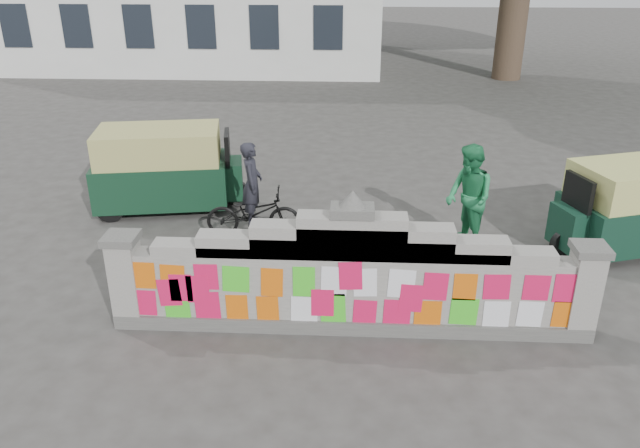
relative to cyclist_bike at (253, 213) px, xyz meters
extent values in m
plane|color=#383533|center=(1.75, -2.89, -0.44)|extent=(100.00, 100.00, 0.00)
cube|color=#4C4C49|center=(1.75, -2.89, -0.34)|extent=(6.40, 0.42, 0.20)
cube|color=gray|center=(1.75, -2.89, 0.16)|extent=(6.40, 0.32, 1.00)
cube|color=gray|center=(1.75, -2.89, 0.73)|extent=(5.20, 0.32, 0.14)
cube|color=gray|center=(1.75, -2.89, 0.80)|extent=(4.00, 0.32, 0.28)
cube|color=gray|center=(1.75, -2.89, 0.88)|extent=(2.60, 0.32, 0.44)
cube|color=gray|center=(1.75, -2.89, 0.95)|extent=(1.40, 0.32, 0.58)
cube|color=#4C4C49|center=(1.75, -2.89, 1.30)|extent=(0.55, 0.36, 0.12)
cone|color=#4C4C49|center=(1.75, -2.89, 1.46)|extent=(0.36, 0.36, 0.22)
cube|color=gray|center=(-1.27, -2.89, 0.18)|extent=(0.36, 0.40, 1.24)
cube|color=#4C4C49|center=(-1.27, -2.89, 0.84)|extent=(0.44, 0.44, 0.10)
cube|color=gray|center=(4.77, -2.89, 0.18)|extent=(0.36, 0.40, 1.24)
cube|color=#4C4C49|center=(4.77, -2.89, 0.84)|extent=(0.44, 0.44, 0.10)
imported|color=black|center=(0.00, 0.00, 0.00)|extent=(1.70, 0.67, 0.88)
imported|color=black|center=(0.00, 0.00, 0.31)|extent=(0.38, 0.56, 1.49)
imported|color=#23834C|center=(3.71, -0.25, 0.47)|extent=(0.95, 1.06, 1.82)
cube|color=#11331F|center=(-1.97, 1.21, 0.13)|extent=(2.69, 1.75, 0.83)
cube|color=tan|center=(-1.97, 1.21, 0.86)|extent=(2.47, 1.67, 0.62)
cube|color=#11331F|center=(-0.69, 1.43, 0.13)|extent=(0.63, 0.81, 0.73)
cube|color=black|center=(-0.69, 1.43, 0.76)|extent=(0.20, 0.73, 0.62)
cylinder|color=black|center=(-0.59, 1.45, -0.18)|extent=(0.53, 0.21, 0.52)
cylinder|color=black|center=(-2.80, 0.49, -0.18)|extent=(0.53, 0.21, 0.52)
cylinder|color=black|center=(-2.99, 1.62, -0.18)|extent=(0.53, 0.21, 0.52)
cube|color=#103022|center=(6.55, -0.14, 0.10)|extent=(2.63, 1.94, 0.78)
cube|color=#103022|center=(5.39, -0.52, 0.10)|extent=(0.68, 0.80, 0.69)
cube|color=black|center=(5.39, -0.52, 0.69)|extent=(0.29, 0.68, 0.59)
cylinder|color=black|center=(5.30, -0.56, -0.19)|extent=(0.50, 0.26, 0.49)
camera|label=1|loc=(1.72, -10.11, 4.33)|focal=35.00mm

